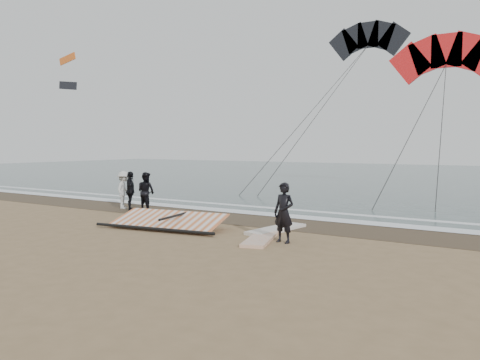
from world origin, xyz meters
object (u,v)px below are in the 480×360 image
object	(u,v)px
board_white	(261,238)
sail_rig	(170,222)
man_main	(284,213)
board_cream	(276,229)

from	to	relation	value
board_white	sail_rig	xyz separation A→B (m)	(-3.65, 0.19, 0.15)
man_main	sail_rig	size ratio (longest dim) A/B	0.39
man_main	board_white	bearing A→B (deg)	-170.75
man_main	sail_rig	bearing A→B (deg)	-174.85
board_white	sail_rig	distance (m)	3.66
board_white	man_main	bearing A→B (deg)	-14.52
man_main	board_white	world-z (taller)	man_main
man_main	board_cream	bearing A→B (deg)	131.14
man_main	sail_rig	xyz separation A→B (m)	(-4.37, 0.17, -0.67)
board_white	board_cream	bearing A→B (deg)	84.51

